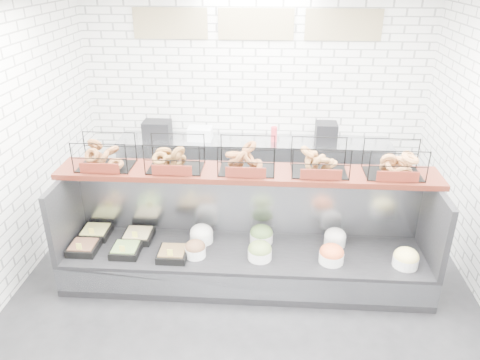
{
  "coord_description": "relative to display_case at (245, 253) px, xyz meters",
  "views": [
    {
      "loc": [
        0.24,
        -4.04,
        3.3
      ],
      "look_at": [
        -0.07,
        0.45,
        1.18
      ],
      "focal_mm": 35.0,
      "sensor_mm": 36.0,
      "label": 1
    }
  ],
  "objects": [
    {
      "name": "ground",
      "position": [
        0.01,
        -0.34,
        -0.33
      ],
      "size": [
        5.5,
        5.5,
        0.0
      ],
      "primitive_type": "plane",
      "color": "black",
      "rests_on": "ground"
    },
    {
      "name": "room_shell",
      "position": [
        0.01,
        0.26,
        1.73
      ],
      "size": [
        5.02,
        5.51,
        3.01
      ],
      "color": "white",
      "rests_on": "ground"
    },
    {
      "name": "display_case",
      "position": [
        0.0,
        0.0,
        0.0
      ],
      "size": [
        4.0,
        0.9,
        1.2
      ],
      "color": "black",
      "rests_on": "ground"
    },
    {
      "name": "bagel_shelf",
      "position": [
        0.01,
        0.18,
        1.05
      ],
      "size": [
        4.1,
        0.5,
        0.4
      ],
      "color": "#3B130C",
      "rests_on": "display_case"
    },
    {
      "name": "prep_counter",
      "position": [
        -0.0,
        2.09,
        0.14
      ],
      "size": [
        4.0,
        0.6,
        1.2
      ],
      "color": "#93969B",
      "rests_on": "ground"
    }
  ]
}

